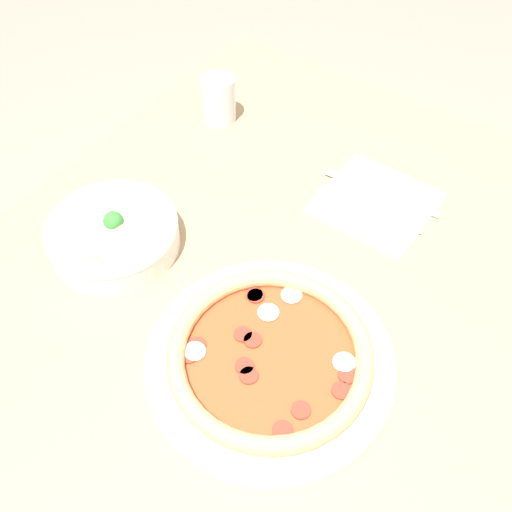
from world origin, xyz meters
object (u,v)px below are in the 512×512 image
(fork, at_px, (370,211))
(glass, at_px, (219,99))
(knife, at_px, (387,195))
(pizza, at_px, (270,356))
(bowl, at_px, (113,233))

(fork, relative_size, glass, 2.15)
(fork, height_order, knife, same)
(pizza, xyz_separation_m, glass, (0.41, 0.39, 0.03))
(glass, bearing_deg, knife, -92.50)
(knife, relative_size, glass, 2.35)
(bowl, bearing_deg, glass, 9.57)
(pizza, height_order, bowl, bowl)
(fork, relative_size, knife, 0.91)
(fork, bearing_deg, bowl, 41.15)
(bowl, xyz_separation_m, fork, (0.30, -0.31, -0.02))
(pizza, distance_m, glass, 0.56)
(glass, bearing_deg, pizza, -136.23)
(pizza, relative_size, fork, 1.78)
(bowl, height_order, knife, bowl)
(bowl, bearing_deg, fork, -45.84)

